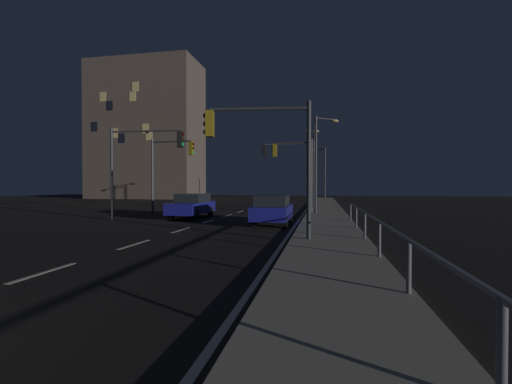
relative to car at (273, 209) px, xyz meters
name	(u,v)px	position (x,y,z in m)	size (l,w,h in m)	color
ground_plane	(211,221)	(-3.88, 1.29, -0.82)	(112.00, 112.00, 0.00)	black
sidewalk_right	(327,222)	(2.88, 1.29, -0.75)	(2.81, 77.00, 0.14)	#9E937F
lane_markings_center	(227,216)	(-3.88, 4.79, -0.82)	(0.14, 50.00, 0.01)	silver
lane_edge_line	(302,215)	(1.23, 6.29, -0.82)	(0.14, 53.00, 0.01)	silver
car	(273,209)	(0.00, 0.00, 0.00)	(1.87, 4.42, 1.57)	navy
car_oncoming	(192,205)	(-5.66, 2.73, 0.00)	(1.87, 4.42, 1.57)	navy
traffic_light_overhead_east	(261,142)	(0.40, -5.89, 2.84)	(3.92, 0.74, 4.98)	#2D3033
traffic_light_far_left	(170,161)	(-8.29, 5.14, 3.04)	(3.42, 0.43, 5.53)	#4C4C51
traffic_light_near_right	(291,161)	(-0.03, 11.46, 3.42)	(4.55, 0.34, 5.79)	#2D3033
traffic_light_mid_left	(142,154)	(-7.93, 0.63, 3.14)	(4.63, 0.50, 5.58)	#38383D
traffic_light_far_center	(294,162)	(0.57, 7.10, 3.02)	(3.01, 0.34, 5.33)	#4C4C51
street_lamp_far_end	(322,169)	(2.53, 26.04, 3.42)	(2.19, 1.05, 6.70)	#38383D
street_lamp_median	(320,155)	(2.39, 6.88, 3.49)	(1.70, 1.10, 6.91)	#38383D
street_lamp_corner	(315,159)	(1.87, 14.85, 3.83)	(0.56, 1.84, 7.56)	#4C4C51
street_lamp_across_street	(314,160)	(1.82, 15.24, 3.69)	(1.08, 1.91, 7.25)	#2D3033
barrier_fence	(379,229)	(4.13, -8.45, 0.06)	(0.09, 19.60, 0.98)	#59595E
building_distant	(147,131)	(-26.55, 35.34, 10.48)	(17.85, 8.78, 22.60)	brown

